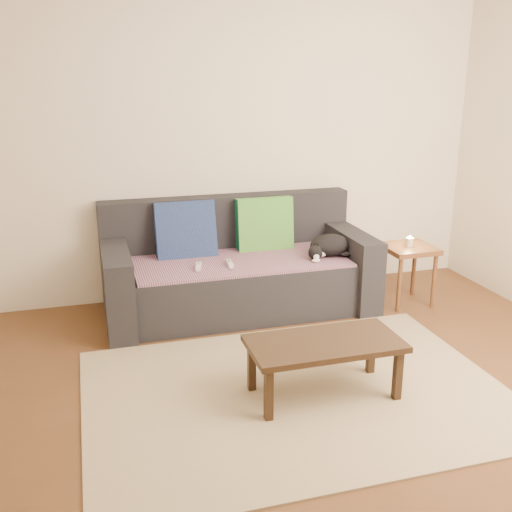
# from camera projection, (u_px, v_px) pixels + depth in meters

# --- Properties ---
(ground) EXTENTS (4.50, 4.50, 0.00)m
(ground) POSITION_uv_depth(u_px,v_px,m) (306.00, 406.00, 3.46)
(ground) COLOR brown
(ground) RESTS_ON ground
(back_wall) EXTENTS (4.50, 0.04, 2.60)m
(back_wall) POSITION_uv_depth(u_px,v_px,m) (223.00, 142.00, 4.91)
(back_wall) COLOR beige
(back_wall) RESTS_ON ground
(sofa) EXTENTS (2.10, 0.94, 0.87)m
(sofa) POSITION_uv_depth(u_px,v_px,m) (237.00, 272.00, 4.81)
(sofa) COLOR #232328
(sofa) RESTS_ON ground
(throw_blanket) EXTENTS (1.66, 0.74, 0.02)m
(throw_blanket) POSITION_uv_depth(u_px,v_px,m) (240.00, 261.00, 4.69)
(throw_blanket) COLOR #45284B
(throw_blanket) RESTS_ON sofa
(cushion_navy) EXTENTS (0.48, 0.24, 0.49)m
(cushion_navy) POSITION_uv_depth(u_px,v_px,m) (186.00, 232.00, 4.77)
(cushion_navy) COLOR navy
(cushion_navy) RESTS_ON throw_blanket
(cushion_green) EXTENTS (0.47, 0.17, 0.48)m
(cushion_green) POSITION_uv_depth(u_px,v_px,m) (264.00, 226.00, 4.95)
(cushion_green) COLOR #0D5638
(cushion_green) RESTS_ON throw_blanket
(cat) EXTENTS (0.40, 0.29, 0.17)m
(cat) POSITION_uv_depth(u_px,v_px,m) (329.00, 246.00, 4.76)
(cat) COLOR black
(cat) RESTS_ON throw_blanket
(wii_remote_a) EXTENTS (0.07, 0.15, 0.03)m
(wii_remote_a) POSITION_uv_depth(u_px,v_px,m) (198.00, 267.00, 4.48)
(wii_remote_a) COLOR white
(wii_remote_a) RESTS_ON throw_blanket
(wii_remote_b) EXTENTS (0.05, 0.15, 0.03)m
(wii_remote_b) POSITION_uv_depth(u_px,v_px,m) (230.00, 264.00, 4.55)
(wii_remote_b) COLOR white
(wii_remote_b) RESTS_ON throw_blanket
(side_table) EXTENTS (0.39, 0.39, 0.49)m
(side_table) POSITION_uv_depth(u_px,v_px,m) (408.00, 256.00, 4.90)
(side_table) COLOR brown
(side_table) RESTS_ON ground
(candle) EXTENTS (0.06, 0.06, 0.09)m
(candle) POSITION_uv_depth(u_px,v_px,m) (410.00, 242.00, 4.86)
(candle) COLOR beige
(candle) RESTS_ON side_table
(rug) EXTENTS (2.50, 1.80, 0.01)m
(rug) POSITION_uv_depth(u_px,v_px,m) (297.00, 392.00, 3.60)
(rug) COLOR tan
(rug) RESTS_ON ground
(coffee_table) EXTENTS (0.90, 0.45, 0.36)m
(coffee_table) POSITION_uv_depth(u_px,v_px,m) (324.00, 348.00, 3.49)
(coffee_table) COLOR black
(coffee_table) RESTS_ON rug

